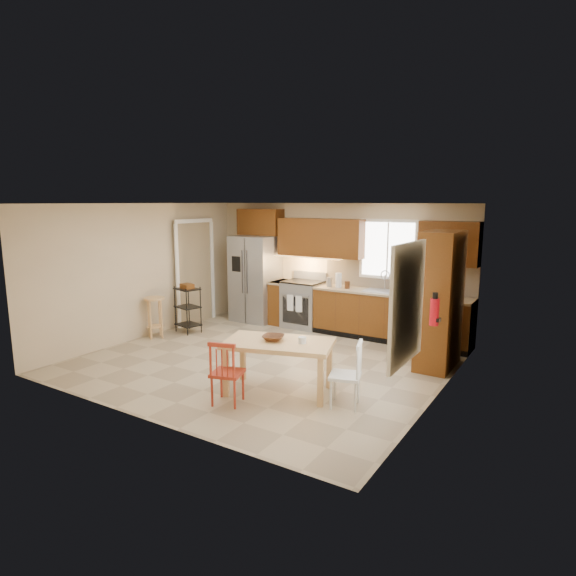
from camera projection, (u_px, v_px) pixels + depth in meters
The scene contains 33 objects.
floor at pixel (264, 361), 7.76m from camera, with size 5.50×5.50×0.00m, color tan.
ceiling at pixel (263, 204), 7.32m from camera, with size 5.50×5.00×0.02m, color silver.
wall_back at pixel (335, 266), 9.62m from camera, with size 5.50×0.02×2.50m, color #CCB793.
wall_front at pixel (137, 316), 5.45m from camera, with size 5.50×0.02×2.50m, color #CCB793.
wall_left at pixel (143, 271), 8.97m from camera, with size 0.02×5.00×2.50m, color #CCB793.
wall_right at pixel (441, 304), 6.10m from camera, with size 0.02×5.00×2.50m, color #CCB793.
refrigerator at pixel (256, 279), 10.26m from camera, with size 0.92×0.75×1.82m, color gray.
range_stove at pixel (303, 305), 9.79m from camera, with size 0.76×0.63×0.92m, color gray.
base_cabinet_narrow at pixel (281, 302), 10.09m from camera, with size 0.30×0.60×0.90m, color #5F3411.
base_cabinet_run at pixel (390, 316), 8.84m from camera, with size 2.92×0.60×0.90m, color #5F3411.
dishwasher at pixel (415, 324), 8.30m from camera, with size 0.60×0.02×0.78m, color black.
backsplash at pixel (397, 275), 8.95m from camera, with size 2.92×0.03×0.55m, color beige.
upper_over_fridge at pixel (260, 222), 10.21m from camera, with size 1.00×0.35×0.55m, color #5C330F.
upper_left_block at pixel (320, 238), 9.50m from camera, with size 1.80×0.35×0.75m, color #5C330F.
upper_right_block at pixel (450, 243), 8.20m from camera, with size 1.00×0.35×0.75m, color #5C330F.
window_back at pixel (388, 249), 8.96m from camera, with size 1.12×0.04×1.12m, color white.
sink at pixel (381, 293), 8.87m from camera, with size 0.62×0.46×0.16m, color gray.
undercab_glow at pixel (306, 257), 9.71m from camera, with size 1.60×0.30×0.01m, color #FFBF66.
soap_bottle at pixel (399, 289), 8.56m from camera, with size 0.09×0.09×0.19m, color #B90C1A.
paper_towel at pixel (339, 280), 9.24m from camera, with size 0.12×0.12×0.28m, color silver.
canister_steel at pixel (329, 282), 9.35m from camera, with size 0.11×0.11×0.18m, color gray.
canister_wood at pixel (347, 285), 9.12m from camera, with size 0.10×0.10×0.14m, color #522B15.
pantry at pixel (440, 300), 7.30m from camera, with size 0.50×0.95×2.10m, color #5F3411.
fire_extinguisher at pixel (434, 312), 6.31m from camera, with size 0.12×0.12×0.36m, color #B90C1A.
window_right at pixel (407, 304), 5.14m from camera, with size 0.04×1.02×1.32m, color white.
doorway at pixel (195, 273), 10.05m from camera, with size 0.04×0.95×2.10m, color #8C7A59.
dining_table at pixel (279, 367), 6.43m from camera, with size 1.42×0.80×0.69m, color tan, non-canonical shape.
chair_red at pixel (227, 372), 6.06m from camera, with size 0.39×0.39×0.83m, color maroon, non-canonical shape.
chair_white at pixel (345, 374), 5.96m from camera, with size 0.39×0.39×0.83m, color silver, non-canonical shape.
table_bowl at pixel (273, 341), 6.41m from camera, with size 0.29×0.29×0.07m, color #522B15.
table_jar at pixel (302, 342), 6.27m from camera, with size 0.09×0.09×0.11m, color silver.
bar_stool at pixel (155, 318), 9.01m from camera, with size 0.38×0.38×0.77m, color tan, non-canonical shape.
utility_cart at pixel (188, 309), 9.38m from camera, with size 0.46×0.35×0.91m, color black, non-canonical shape.
Camera 1 is at (4.27, -6.09, 2.53)m, focal length 30.00 mm.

